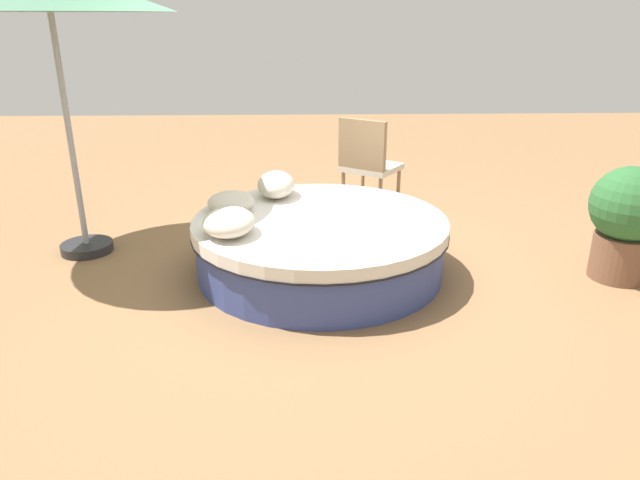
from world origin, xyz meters
TOP-DOWN VIEW (x-y plane):
  - ground_plane at (0.00, 0.00)m, footprint 16.00×16.00m
  - round_bed at (0.00, 0.00)m, footprint 2.02×2.02m
  - throw_pillow_0 at (-0.61, -0.36)m, footprint 0.50×0.33m
  - throw_pillow_1 at (-0.21, -0.72)m, footprint 0.42×0.38m
  - throw_pillow_2 at (0.33, -0.67)m, footprint 0.48×0.38m
  - patio_chair at (-1.56, 0.54)m, footprint 0.71×0.71m
  - planter at (0.19, 2.34)m, footprint 0.58×0.58m

SIDE VIEW (x-z plane):
  - ground_plane at x=0.00m, z-range 0.00..0.00m
  - round_bed at x=0.00m, z-range 0.01..0.46m
  - planter at x=0.19m, z-range 0.05..0.95m
  - throw_pillow_1 at x=-0.21m, z-range 0.45..0.61m
  - throw_pillow_2 at x=0.33m, z-range 0.45..0.64m
  - patio_chair at x=-1.56m, z-range 0.07..1.05m
  - throw_pillow_0 at x=-0.61m, z-range 0.45..0.67m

